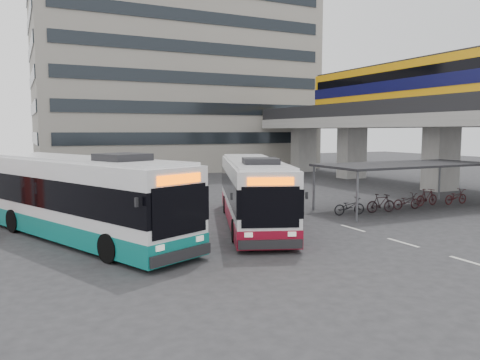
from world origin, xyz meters
name	(u,v)px	position (x,y,z in m)	size (l,w,h in m)	color
ground	(306,234)	(0.00, 0.00, 0.00)	(120.00, 120.00, 0.00)	#28282B
viaduct	(402,107)	(17.00, 11.99, 6.23)	(8.00, 32.00, 9.68)	gray
bike_shelter	(404,182)	(8.50, 3.00, 1.52)	(10.00, 4.00, 2.54)	#595B60
office_block	(175,59)	(6.00, 36.00, 12.50)	(30.00, 15.00, 25.00)	gray
road_markings	(403,243)	(2.50, -3.00, 0.01)	(0.15, 7.60, 0.01)	beige
bus_main	(253,192)	(-1.07, 2.81, 1.50)	(6.12, 11.09, 3.24)	white
bus_teal	(80,199)	(-8.70, 3.08, 1.64)	(7.09, 12.01, 3.54)	white
pedestrian	(274,202)	(0.02, 2.77, 0.95)	(0.69, 0.46, 1.90)	black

